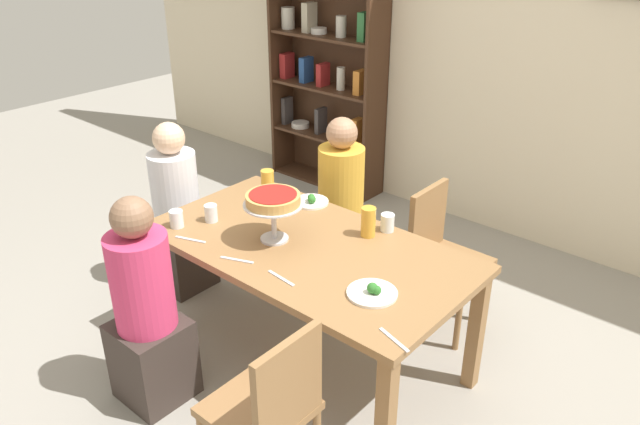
% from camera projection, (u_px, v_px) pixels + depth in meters
% --- Properties ---
extents(ground_plane, '(12.00, 12.00, 0.00)m').
position_uv_depth(ground_plane, '(309.00, 357.00, 3.55)').
color(ground_plane, gray).
extents(rear_partition, '(8.00, 0.12, 2.80)m').
position_uv_depth(rear_partition, '(511.00, 49.00, 4.42)').
color(rear_partition, beige).
rests_on(rear_partition, ground_plane).
extents(dining_table, '(1.73, 0.93, 0.74)m').
position_uv_depth(dining_table, '(308.00, 259.00, 3.26)').
color(dining_table, olive).
rests_on(dining_table, ground_plane).
extents(bookshelf, '(1.10, 0.30, 2.21)m').
position_uv_depth(bookshelf, '(327.00, 56.00, 5.31)').
color(bookshelf, '#422819').
rests_on(bookshelf, ground_plane).
extents(diner_head_west, '(0.34, 0.34, 1.15)m').
position_uv_depth(diner_head_west, '(178.00, 220.00, 4.02)').
color(diner_head_west, '#382D28').
rests_on(diner_head_west, ground_plane).
extents(diner_far_left, '(0.34, 0.34, 1.15)m').
position_uv_depth(diner_far_left, '(341.00, 213.00, 4.11)').
color(diner_far_left, '#382D28').
rests_on(diner_far_left, ground_plane).
extents(diner_near_left, '(0.34, 0.34, 1.15)m').
position_uv_depth(diner_near_left, '(147.00, 317.00, 3.07)').
color(diner_near_left, '#382D28').
rests_on(diner_near_left, ground_plane).
extents(chair_far_right, '(0.40, 0.40, 0.87)m').
position_uv_depth(chair_far_right, '(441.00, 252.00, 3.66)').
color(chair_far_right, olive).
rests_on(chair_far_right, ground_plane).
extents(chair_near_right, '(0.40, 0.40, 0.87)m').
position_uv_depth(chair_near_right, '(270.00, 406.00, 2.54)').
color(chair_near_right, olive).
rests_on(chair_near_right, ground_plane).
extents(deep_dish_pizza_stand, '(0.31, 0.31, 0.27)m').
position_uv_depth(deep_dish_pizza_stand, '(273.00, 202.00, 3.17)').
color(deep_dish_pizza_stand, silver).
rests_on(deep_dish_pizza_stand, dining_table).
extents(salad_plate_near_diner, '(0.21, 0.21, 0.06)m').
position_uv_depth(salad_plate_near_diner, '(311.00, 201.00, 3.66)').
color(salad_plate_near_diner, white).
rests_on(salad_plate_near_diner, dining_table).
extents(salad_plate_far_diner, '(0.23, 0.23, 0.07)m').
position_uv_depth(salad_plate_far_diner, '(373.00, 292.00, 2.80)').
color(salad_plate_far_diner, white).
rests_on(salad_plate_far_diner, dining_table).
extents(beer_glass_amber_tall, '(0.08, 0.08, 0.16)m').
position_uv_depth(beer_glass_amber_tall, '(368.00, 222.00, 3.27)').
color(beer_glass_amber_tall, gold).
rests_on(beer_glass_amber_tall, dining_table).
extents(beer_glass_amber_short, '(0.08, 0.08, 0.16)m').
position_uv_depth(beer_glass_amber_short, '(268.00, 183.00, 3.74)').
color(beer_glass_amber_short, gold).
rests_on(beer_glass_amber_short, dining_table).
extents(water_glass_clear_near, '(0.08, 0.08, 0.10)m').
position_uv_depth(water_glass_clear_near, '(387.00, 223.00, 3.34)').
color(water_glass_clear_near, white).
rests_on(water_glass_clear_near, dining_table).
extents(water_glass_clear_far, '(0.07, 0.07, 0.10)m').
position_uv_depth(water_glass_clear_far, '(211.00, 213.00, 3.44)').
color(water_glass_clear_far, white).
rests_on(water_glass_clear_far, dining_table).
extents(water_glass_clear_spare, '(0.08, 0.08, 0.10)m').
position_uv_depth(water_glass_clear_spare, '(176.00, 219.00, 3.38)').
color(water_glass_clear_spare, white).
rests_on(water_glass_clear_spare, dining_table).
extents(cutlery_fork_near, '(0.18, 0.03, 0.00)m').
position_uv_depth(cutlery_fork_near, '(281.00, 278.00, 2.93)').
color(cutlery_fork_near, silver).
rests_on(cutlery_fork_near, dining_table).
extents(cutlery_knife_near, '(0.17, 0.08, 0.00)m').
position_uv_depth(cutlery_knife_near, '(190.00, 240.00, 3.27)').
color(cutlery_knife_near, silver).
rests_on(cutlery_knife_near, dining_table).
extents(cutlery_fork_far, '(0.18, 0.07, 0.00)m').
position_uv_depth(cutlery_fork_far, '(394.00, 340.00, 2.52)').
color(cutlery_fork_far, silver).
rests_on(cutlery_fork_far, dining_table).
extents(cutlery_knife_far, '(0.17, 0.08, 0.00)m').
position_uv_depth(cutlery_knife_far, '(237.00, 260.00, 3.08)').
color(cutlery_knife_far, silver).
rests_on(cutlery_knife_far, dining_table).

